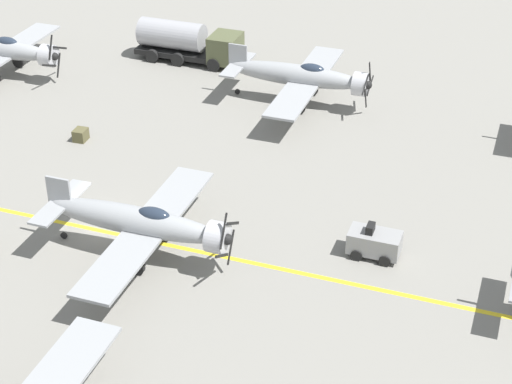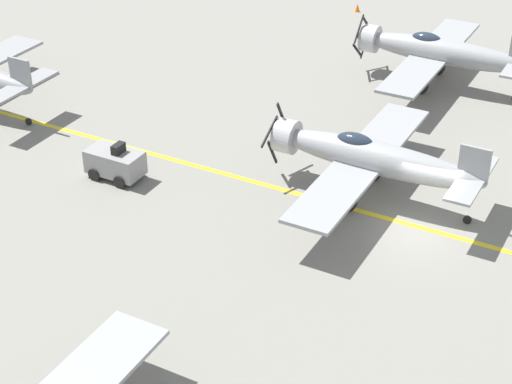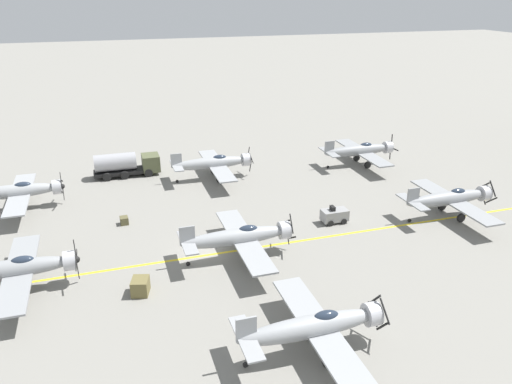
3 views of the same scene
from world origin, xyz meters
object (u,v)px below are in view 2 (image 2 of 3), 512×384
airplane_mid_center (370,157)px  traffic_cone (357,8)px  tow_tractor (115,162)px  airplane_mid_right (438,52)px

airplane_mid_center → traffic_cone: (22.45, 9.77, -1.74)m
airplane_mid_center → tow_tractor: bearing=100.9°
tow_tractor → traffic_cone: size_ratio=4.73×
airplane_mid_right → traffic_cone: airplane_mid_right is taller
airplane_mid_right → airplane_mid_center: size_ratio=1.00×
airplane_mid_right → tow_tractor: airplane_mid_right is taller
airplane_mid_center → tow_tractor: (-3.91, 10.86, -1.22)m
airplane_mid_center → tow_tractor: airplane_mid_center is taller
airplane_mid_center → traffic_cone: 24.55m
tow_tractor → airplane_mid_center: bearing=-70.2°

